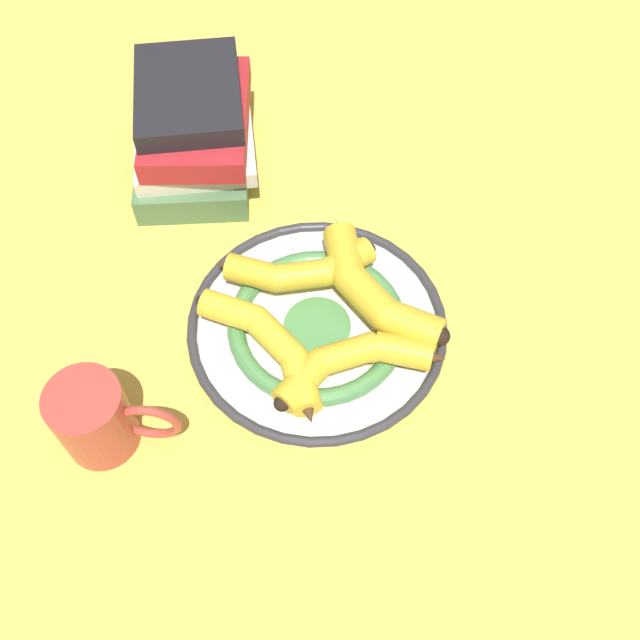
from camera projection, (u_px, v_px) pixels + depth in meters
ground_plane at (326, 326)px, 0.88m from camera, size 2.80×2.80×0.00m
decorative_bowl at (320, 329)px, 0.86m from camera, size 0.30×0.30×0.03m
banana_a at (270, 345)px, 0.82m from camera, size 0.06×0.21×0.03m
banana_b at (298, 270)px, 0.87m from camera, size 0.17×0.13×0.03m
banana_c at (371, 289)px, 0.85m from camera, size 0.08×0.21×0.04m
banana_d at (354, 361)px, 0.81m from camera, size 0.18×0.11×0.03m
book_stack at (194, 128)px, 0.97m from camera, size 0.25×0.26×0.13m
coffee_mug at (96, 418)px, 0.77m from camera, size 0.11×0.11×0.10m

